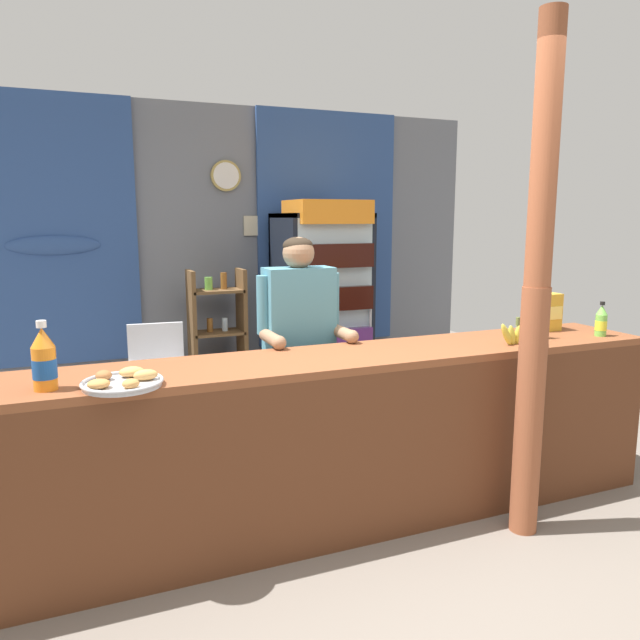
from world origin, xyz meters
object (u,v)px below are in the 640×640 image
at_px(soda_bottle_orange_soda, 44,361).
at_px(banana_bunch, 518,334).
at_px(shopkeeper, 299,333).
at_px(soda_bottle_lime_soda, 601,321).
at_px(timber_post, 536,298).
at_px(pastry_tray, 123,381).
at_px(drink_fridge, 323,293).
at_px(snack_box_choco_powder, 545,312).
at_px(stall_counter, 347,427).
at_px(soda_bottle_water, 541,323).
at_px(bottle_shelf_rack, 218,337).
at_px(plastic_lawn_chair, 158,373).

xyz_separation_m(soda_bottle_orange_soda, banana_bunch, (2.48, -0.01, -0.06)).
xyz_separation_m(shopkeeper, soda_bottle_orange_soda, (-1.38, -0.64, 0.09)).
xyz_separation_m(shopkeeper, soda_bottle_lime_soda, (1.73, -0.65, 0.06)).
height_order(timber_post, pastry_tray, timber_post).
xyz_separation_m(drink_fridge, snack_box_choco_powder, (0.73, -1.95, 0.07)).
height_order(stall_counter, soda_bottle_lime_soda, soda_bottle_lime_soda).
bearing_deg(soda_bottle_water, bottle_shelf_rack, 121.40).
relative_size(shopkeeper, soda_bottle_lime_soda, 7.29).
bearing_deg(soda_bottle_lime_soda, plastic_lawn_chair, 141.76).
distance_m(stall_counter, soda_bottle_water, 1.39).
xyz_separation_m(bottle_shelf_rack, snack_box_choco_powder, (1.65, -2.13, 0.43)).
height_order(snack_box_choco_powder, pastry_tray, snack_box_choco_powder).
bearing_deg(plastic_lawn_chair, timber_post, -54.25).
xyz_separation_m(soda_bottle_orange_soda, soda_bottle_water, (2.72, 0.06, -0.03)).
height_order(soda_bottle_water, soda_bottle_lime_soda, soda_bottle_water).
xyz_separation_m(stall_counter, soda_bottle_orange_soda, (-1.41, -0.00, 0.48)).
height_order(drink_fridge, soda_bottle_lime_soda, drink_fridge).
height_order(bottle_shelf_rack, banana_bunch, bottle_shelf_rack).
distance_m(stall_counter, banana_bunch, 1.15).
bearing_deg(drink_fridge, snack_box_choco_powder, -69.56).
bearing_deg(drink_fridge, bottle_shelf_rack, 168.66).
relative_size(stall_counter, banana_bunch, 13.90).
bearing_deg(soda_bottle_lime_soda, soda_bottle_orange_soda, 179.70).
relative_size(timber_post, plastic_lawn_chair, 3.07).
bearing_deg(timber_post, stall_counter, 159.17).
xyz_separation_m(soda_bottle_orange_soda, soda_bottle_lime_soda, (3.11, -0.02, -0.04)).
bearing_deg(drink_fridge, shopkeeper, -117.48).
height_order(shopkeeper, soda_bottle_lime_soda, shopkeeper).
distance_m(soda_bottle_orange_soda, pastry_tray, 0.33).
relative_size(plastic_lawn_chair, banana_bunch, 3.11).
relative_size(plastic_lawn_chair, shopkeeper, 0.55).
bearing_deg(stall_counter, bottle_shelf_rack, 92.88).
xyz_separation_m(soda_bottle_lime_soda, banana_bunch, (-0.63, 0.00, -0.03)).
distance_m(timber_post, shopkeeper, 1.37).
bearing_deg(bottle_shelf_rack, plastic_lawn_chair, -138.38).
height_order(stall_counter, plastic_lawn_chair, stall_counter).
xyz_separation_m(plastic_lawn_chair, shopkeeper, (0.69, -1.25, 0.49)).
relative_size(stall_counter, soda_bottle_orange_soda, 12.95).
relative_size(stall_counter, bottle_shelf_rack, 3.14).
bearing_deg(bottle_shelf_rack, drink_fridge, -11.34).
bearing_deg(timber_post, plastic_lawn_chair, 125.75).
height_order(drink_fridge, snack_box_choco_powder, drink_fridge).
xyz_separation_m(soda_bottle_water, banana_bunch, (-0.24, -0.08, -0.03)).
xyz_separation_m(bottle_shelf_rack, banana_bunch, (1.20, -2.42, 0.37)).
relative_size(drink_fridge, soda_bottle_orange_soda, 6.10).
height_order(timber_post, shopkeeper, timber_post).
relative_size(stall_counter, plastic_lawn_chair, 4.47).
relative_size(shopkeeper, soda_bottle_water, 6.96).
bearing_deg(stall_counter, soda_bottle_water, 2.74).
xyz_separation_m(timber_post, pastry_tray, (-2.00, 0.27, -0.30)).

